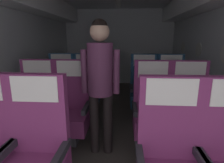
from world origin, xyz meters
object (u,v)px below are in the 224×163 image
at_px(flight_attendant, 100,76).
at_px(seat_a_left_aisle, 36,157).
at_px(seat_b_right_window, 152,112).
at_px(seat_c_left_window, 61,89).
at_px(seat_c_right_window, 143,91).
at_px(seat_c_right_aisle, 170,91).
at_px(seat_b_left_aisle, 71,110).
at_px(seat_c_left_aisle, 86,89).
at_px(seat_b_right_aisle, 188,113).
at_px(seat_b_left_window, 38,109).

bearing_deg(flight_attendant, seat_a_left_aisle, 80.31).
xyz_separation_m(seat_b_right_window, seat_c_left_window, (-1.49, 0.92, 0.00)).
height_order(seat_a_left_aisle, seat_c_right_window, same).
height_order(seat_c_right_aisle, seat_c_right_window, same).
bearing_deg(seat_b_left_aisle, seat_b_right_window, 0.07).
distance_m(seat_b_left_aisle, seat_c_left_aisle, 0.93).
bearing_deg(seat_b_right_aisle, seat_b_left_aisle, -179.88).
xyz_separation_m(seat_c_left_window, seat_c_right_aisle, (1.94, 0.01, 0.00)).
distance_m(seat_b_right_window, flight_attendant, 0.81).
relative_size(seat_c_left_window, seat_c_left_aisle, 1.00).
relative_size(seat_b_right_aisle, seat_c_right_aisle, 1.00).
bearing_deg(seat_b_right_window, seat_c_left_aisle, 137.83).
xyz_separation_m(seat_b_right_aisle, seat_c_left_aisle, (-1.48, 0.93, 0.00)).
bearing_deg(flight_attendant, seat_c_right_aisle, -115.04).
height_order(seat_a_left_aisle, seat_b_right_window, same).
bearing_deg(seat_c_right_aisle, seat_c_left_aisle, 179.99).
relative_size(seat_a_left_aisle, seat_c_right_aisle, 1.00).
bearing_deg(seat_b_right_window, seat_c_right_window, 90.61).
xyz_separation_m(seat_b_left_window, seat_b_left_aisle, (0.44, 0.00, 0.00)).
height_order(seat_b_left_window, flight_attendant, flight_attendant).
height_order(seat_c_left_window, seat_c_right_aisle, same).
distance_m(seat_c_left_window, seat_c_right_window, 1.48).
height_order(seat_b_left_aisle, seat_b_right_window, same).
xyz_separation_m(seat_b_left_window, seat_b_right_window, (1.47, 0.01, 0.00)).
bearing_deg(seat_b_left_window, seat_b_right_window, 0.23).
relative_size(seat_b_left_aisle, flight_attendant, 0.70).
relative_size(seat_a_left_aisle, seat_c_right_window, 1.00).
height_order(seat_b_left_window, seat_c_right_aisle, same).
bearing_deg(flight_attendant, seat_c_right_window, -99.79).
bearing_deg(seat_c_left_window, seat_c_right_window, 0.22).
distance_m(seat_b_left_window, seat_c_left_window, 0.93).
distance_m(seat_b_right_aisle, seat_c_right_window, 1.03).
bearing_deg(seat_c_right_aisle, seat_b_right_aisle, -90.35).
bearing_deg(seat_b_left_window, flight_attendant, -11.88).
bearing_deg(seat_c_right_window, seat_b_left_aisle, -137.70).
relative_size(seat_b_right_window, seat_c_right_window, 1.00).
relative_size(seat_b_left_aisle, seat_c_left_aisle, 1.00).
relative_size(seat_b_right_aisle, seat_c_left_aisle, 1.00).
bearing_deg(seat_c_right_window, seat_a_left_aisle, -118.62).
relative_size(seat_b_right_window, seat_c_left_aisle, 1.00).
xyz_separation_m(seat_a_left_aisle, seat_c_right_window, (1.02, 1.87, 0.00)).
distance_m(seat_a_left_aisle, seat_b_right_aisle, 1.76).
height_order(seat_b_left_aisle, flight_attendant, flight_attendant).
bearing_deg(seat_b_right_aisle, seat_b_right_window, -179.76).
height_order(seat_c_left_aisle, flight_attendant, flight_attendant).
relative_size(seat_b_left_window, flight_attendant, 0.70).
xyz_separation_m(seat_b_right_window, seat_c_right_window, (-0.01, 0.93, 0.00)).
relative_size(seat_c_right_aisle, seat_c_right_window, 1.00).
bearing_deg(seat_a_left_aisle, seat_c_left_window, 103.73).
relative_size(seat_b_right_aisle, seat_b_right_window, 1.00).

